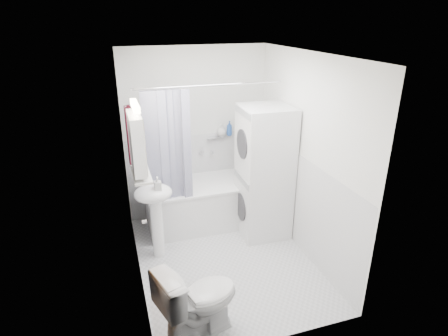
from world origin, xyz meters
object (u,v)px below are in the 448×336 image
object	(u,v)px
bathtub	(205,201)
toilet	(198,300)
washer_dryer	(264,173)
sink	(155,204)

from	to	relation	value
bathtub	toilet	bearing A→B (deg)	-106.79
bathtub	washer_dryer	size ratio (longest dim) A/B	0.94
toilet	sink	bearing A→B (deg)	-9.52
bathtub	sink	world-z (taller)	sink
washer_dryer	toilet	world-z (taller)	washer_dryer
washer_dryer	toilet	bearing A→B (deg)	-128.95
sink	toilet	world-z (taller)	sink
sink	bathtub	bearing A→B (deg)	37.71
bathtub	washer_dryer	distance (m)	0.97
sink	toilet	distance (m)	1.38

